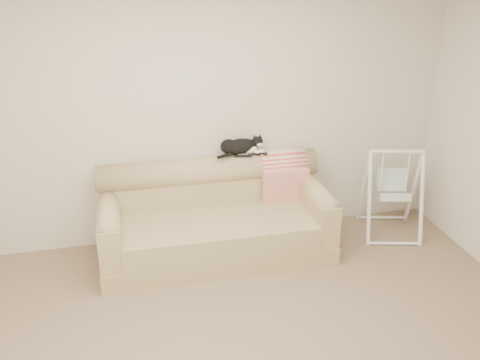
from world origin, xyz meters
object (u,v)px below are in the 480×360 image
Objects in this scene: remote_a at (243,155)px; remote_b at (259,154)px; tuxedo_cat at (240,146)px; sofa at (215,219)px; baby_swing at (392,192)px.

remote_b is (0.16, 0.01, -0.00)m from remote_a.
remote_b is 0.20m from tuxedo_cat.
remote_b reaches higher than sofa.
remote_a is at bearing 170.83° from baby_swing.
sofa is at bearing -142.01° from tuxedo_cat.
tuxedo_cat is 1.65m from baby_swing.
baby_swing is (1.52, -0.25, -0.44)m from remote_a.
tuxedo_cat is at bearing 37.99° from sofa.
tuxedo_cat is at bearing 129.35° from remote_a.
sofa is 11.85× the size of remote_a.
sofa is 0.78m from remote_b.
tuxedo_cat reaches higher than baby_swing.
remote_a is (0.34, 0.22, 0.56)m from sofa.
remote_a is 0.38× the size of tuxedo_cat.
remote_b is at bearing 169.46° from baby_swing.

